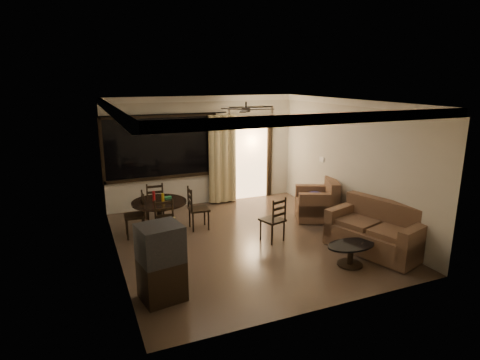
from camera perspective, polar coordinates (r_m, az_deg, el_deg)
name	(u,v)px	position (r m, az deg, el deg)	size (l,w,h in m)	color
ground	(246,240)	(8.33, 0.79, -8.52)	(5.50, 5.50, 0.00)	#7F6651
room_shell	(239,138)	(9.64, -0.14, 5.96)	(5.50, 6.70, 5.50)	beige
dining_table	(159,208)	(8.64, -11.39, -3.94)	(1.15, 1.15, 0.94)	black
dining_chair_west	(136,223)	(8.71, -14.61, -5.98)	(0.44, 0.44, 0.95)	black
dining_chair_east	(198,216)	(8.88, -5.94, -5.18)	(0.44, 0.44, 0.95)	black
dining_chair_south	(167,234)	(7.93, -10.39, -7.60)	(0.44, 0.50, 0.95)	black
dining_chair_north	(155,210)	(9.47, -12.01, -4.15)	(0.44, 0.44, 0.95)	black
tv_cabinet	(161,262)	(6.16, -11.15, -11.43)	(0.70, 0.65, 1.18)	black
sofa	(377,233)	(8.15, 18.93, -7.08)	(1.40, 1.93, 0.93)	#482521
armchair	(319,203)	(9.59, 11.16, -3.26)	(1.21, 1.21, 0.92)	#482521
coffee_table	(351,251)	(7.45, 15.46, -9.74)	(0.91, 0.55, 0.40)	black
side_chair	(273,228)	(8.22, 4.68, -6.79)	(0.52, 0.52, 0.94)	black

